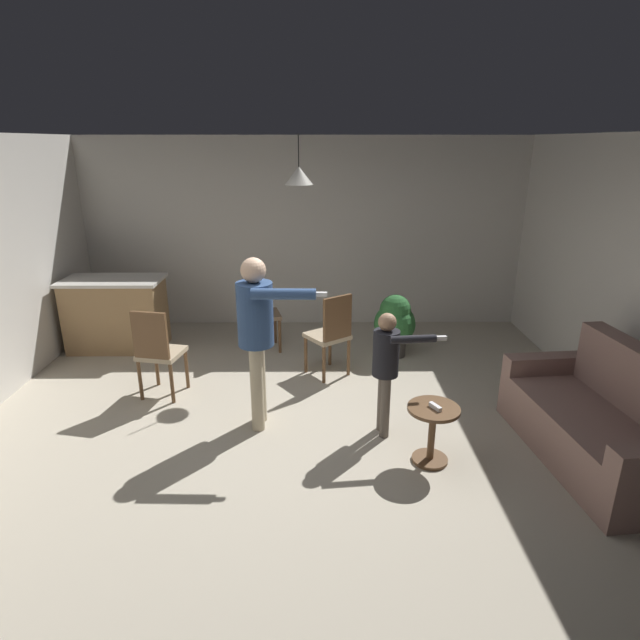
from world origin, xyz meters
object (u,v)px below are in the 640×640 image
object	(u,v)px
side_table_by_couch	(432,428)
potted_plant_corner	(395,322)
kitchen_counter	(116,314)
person_child	(387,361)
spare_remote_on_table	(435,407)
couch_floral	(600,424)
dining_chair_near_wall	(257,310)
dining_chair_by_counter	(331,332)
person_adult	(257,325)
dining_chair_centre_back	(158,350)

from	to	relation	value
side_table_by_couch	potted_plant_corner	distance (m)	2.34
kitchen_counter	person_child	world-z (taller)	person_child
person_child	spare_remote_on_table	size ratio (longest dim) A/B	9.17
couch_floral	dining_chair_near_wall	size ratio (longest dim) A/B	1.87
couch_floral	side_table_by_couch	bearing A→B (deg)	85.71
dining_chair_by_counter	potted_plant_corner	xyz separation A→B (m)	(0.82, 0.62, -0.10)
dining_chair_near_wall	person_adult	bearing A→B (deg)	-7.19
couch_floral	person_adult	size ratio (longest dim) A/B	1.13
dining_chair_near_wall	dining_chair_centre_back	size ratio (longest dim) A/B	1.00
dining_chair_near_wall	potted_plant_corner	bearing A→B (deg)	69.64
couch_floral	side_table_by_couch	world-z (taller)	couch_floral
kitchen_counter	side_table_by_couch	xyz separation A→B (m)	(3.60, -2.61, -0.15)
couch_floral	kitchen_counter	distance (m)	5.67
dining_chair_centre_back	potted_plant_corner	size ratio (longest dim) A/B	1.24
dining_chair_near_wall	potted_plant_corner	size ratio (longest dim) A/B	1.24
potted_plant_corner	kitchen_counter	bearing A→B (deg)	175.69
dining_chair_near_wall	spare_remote_on_table	xyz separation A→B (m)	(1.75, -2.56, -0.01)
person_adult	dining_chair_by_counter	world-z (taller)	person_adult
person_adult	dining_chair_centre_back	xyz separation A→B (m)	(-1.13, 0.59, -0.48)
couch_floral	dining_chair_near_wall	bearing A→B (deg)	46.15
person_child	dining_chair_centre_back	xyz separation A→B (m)	(-2.30, 0.75, -0.20)
side_table_by_couch	spare_remote_on_table	world-z (taller)	spare_remote_on_table
kitchen_counter	person_adult	distance (m)	2.93
potted_plant_corner	spare_remote_on_table	xyz separation A→B (m)	(-0.01, -2.36, 0.09)
spare_remote_on_table	couch_floral	bearing A→B (deg)	2.28
kitchen_counter	dining_chair_centre_back	xyz separation A→B (m)	(0.96, -1.41, 0.07)
person_child	potted_plant_corner	bearing A→B (deg)	163.35
person_adult	dining_chair_by_counter	distance (m)	1.40
potted_plant_corner	dining_chair_by_counter	bearing A→B (deg)	-143.22
couch_floral	side_table_by_couch	size ratio (longest dim) A/B	3.61
side_table_by_couch	spare_remote_on_table	distance (m)	0.21
person_child	dining_chair_by_counter	world-z (taller)	person_child
dining_chair_by_counter	spare_remote_on_table	bearing A→B (deg)	-100.88
kitchen_counter	dining_chair_near_wall	distance (m)	1.86
person_adult	potted_plant_corner	bearing A→B (deg)	139.69
kitchen_counter	side_table_by_couch	world-z (taller)	kitchen_counter
side_table_by_couch	dining_chair_centre_back	world-z (taller)	dining_chair_centre_back
couch_floral	dining_chair_near_wall	world-z (taller)	same
couch_floral	dining_chair_centre_back	xyz separation A→B (m)	(-4.09, 1.17, 0.21)
kitchen_counter	potted_plant_corner	world-z (taller)	kitchen_counter
couch_floral	person_adult	distance (m)	3.10
person_adult	person_child	xyz separation A→B (m)	(1.18, -0.16, -0.29)
person_adult	dining_chair_centre_back	distance (m)	1.36
kitchen_counter	person_child	distance (m)	3.92
person_child	dining_chair_by_counter	bearing A→B (deg)	-165.62
side_table_by_couch	person_child	size ratio (longest dim) A/B	0.44
person_adult	side_table_by_couch	bearing A→B (deg)	69.15
dining_chair_by_counter	dining_chair_near_wall	bearing A→B (deg)	102.96
person_child	potted_plant_corner	xyz separation A→B (m)	(0.36, 1.88, -0.30)
couch_floral	side_table_by_couch	distance (m)	1.44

